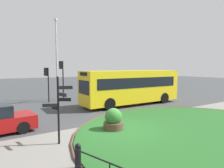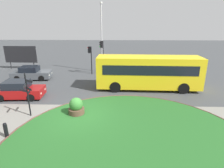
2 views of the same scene
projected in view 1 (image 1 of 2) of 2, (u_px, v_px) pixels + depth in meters
The scene contains 11 objects.
ground at pixel (119, 131), 10.82m from camera, with size 120.00×120.00×0.00m, color #3D3F42.
sidewalk_paving at pixel (147, 143), 9.04m from camera, with size 32.00×7.74×0.02m, color gray.
grass_island at pixel (211, 135), 10.02m from camera, with size 13.51×13.51×0.10m, color #235B23.
grass_kerb_ring at pixel (211, 135), 10.02m from camera, with size 13.82×13.82×0.11m, color brown.
signpost_directional at pixel (59, 106), 8.80m from camera, with size 1.19×1.21×3.04m.
bollard_foreground at pixel (78, 156), 6.71m from camera, with size 0.21×0.21×0.90m.
bus_yellow at pixel (132, 86), 18.45m from camera, with size 9.63×2.71×3.12m.
traffic_light_near at pixel (62, 72), 20.02m from camera, with size 0.49×0.29×4.05m.
traffic_light_far at pixel (47, 77), 19.36m from camera, with size 0.49×0.27×3.39m.
lamppost_tall at pixel (57, 57), 20.77m from camera, with size 0.32×0.32×8.42m.
planter_near_signpost at pixel (113, 121), 10.84m from camera, with size 1.10×1.10×1.23m.
Camera 1 is at (-6.13, -8.62, 3.43)m, focal length 32.15 mm.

